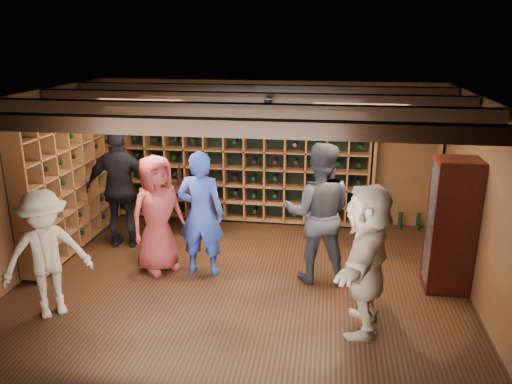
# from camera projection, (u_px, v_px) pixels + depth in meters

# --- Properties ---
(ground) EXTENTS (6.00, 6.00, 0.00)m
(ground) POSITION_uv_depth(u_px,v_px,m) (242.00, 281.00, 6.89)
(ground) COLOR black
(ground) RESTS_ON ground
(room_shell) EXTENTS (6.00, 6.00, 6.00)m
(room_shell) POSITION_uv_depth(u_px,v_px,m) (241.00, 104.00, 6.21)
(room_shell) COLOR #55341D
(room_shell) RESTS_ON ground
(wine_rack_back) EXTENTS (4.65, 0.30, 2.20)m
(wine_rack_back) POSITION_uv_depth(u_px,v_px,m) (235.00, 159.00, 8.81)
(wine_rack_back) COLOR brown
(wine_rack_back) RESTS_ON ground
(wine_rack_left) EXTENTS (0.30, 2.65, 2.20)m
(wine_rack_left) POSITION_uv_depth(u_px,v_px,m) (71.00, 176.00, 7.72)
(wine_rack_left) COLOR brown
(wine_rack_left) RESTS_ON ground
(crate_shelf) EXTENTS (1.20, 0.32, 2.07)m
(crate_shelf) POSITION_uv_depth(u_px,v_px,m) (408.00, 141.00, 8.26)
(crate_shelf) COLOR brown
(crate_shelf) RESTS_ON ground
(display_cabinet) EXTENTS (0.55, 0.50, 1.75)m
(display_cabinet) POSITION_uv_depth(u_px,v_px,m) (451.00, 228.00, 6.43)
(display_cabinet) COLOR black
(display_cabinet) RESTS_ON ground
(man_blue_shirt) EXTENTS (0.65, 0.43, 1.78)m
(man_blue_shirt) POSITION_uv_depth(u_px,v_px,m) (201.00, 214.00, 6.86)
(man_blue_shirt) COLOR navy
(man_blue_shirt) RESTS_ON ground
(man_grey_suit) EXTENTS (0.94, 0.73, 1.92)m
(man_grey_suit) POSITION_uv_depth(u_px,v_px,m) (318.00, 213.00, 6.67)
(man_grey_suit) COLOR black
(man_grey_suit) RESTS_ON ground
(guest_red_floral) EXTENTS (0.94, 0.98, 1.69)m
(guest_red_floral) POSITION_uv_depth(u_px,v_px,m) (157.00, 214.00, 6.99)
(guest_red_floral) COLOR maroon
(guest_red_floral) RESTS_ON ground
(guest_woman_black) EXTENTS (1.16, 0.58, 1.91)m
(guest_woman_black) POSITION_uv_depth(u_px,v_px,m) (122.00, 188.00, 7.77)
(guest_woman_black) COLOR black
(guest_woman_black) RESTS_ON ground
(guest_khaki) EXTENTS (1.15, 1.10, 1.57)m
(guest_khaki) POSITION_uv_depth(u_px,v_px,m) (46.00, 254.00, 5.84)
(guest_khaki) COLOR #817159
(guest_khaki) RESTS_ON ground
(guest_beige) EXTENTS (0.74, 1.67, 1.74)m
(guest_beige) POSITION_uv_depth(u_px,v_px,m) (366.00, 259.00, 5.53)
(guest_beige) COLOR tan
(guest_beige) RESTS_ON ground
(tasting_table) EXTENTS (1.17, 0.69, 1.12)m
(tasting_table) POSITION_uv_depth(u_px,v_px,m) (182.00, 192.00, 8.32)
(tasting_table) COLOR black
(tasting_table) RESTS_ON ground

